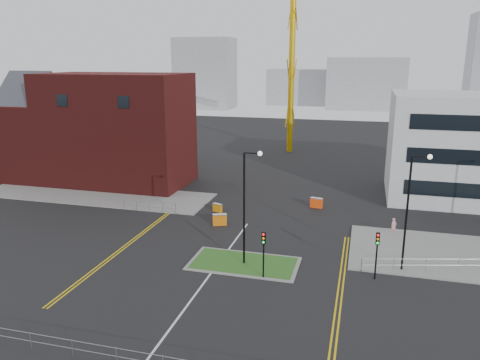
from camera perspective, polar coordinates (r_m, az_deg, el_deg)
name	(u,v)px	position (r m, az deg, el deg)	size (l,w,h in m)	color
ground	(183,312)	(31.52, -6.99, -15.64)	(200.00, 200.00, 0.00)	black
pavement_left	(95,195)	(58.34, -17.25, -1.71)	(28.00, 8.00, 0.12)	slate
island_kerb	(244,263)	(37.68, 0.49, -10.14)	(8.60, 4.60, 0.08)	slate
grass_island	(244,263)	(37.67, 0.49, -10.11)	(8.00, 4.00, 0.12)	#21551C
brick_building	(96,130)	(63.46, -17.14, 5.87)	(24.20, 10.07, 14.24)	#4F1513
streetlamp_island	(247,199)	(35.70, 0.85, -2.32)	(1.46, 0.36, 9.18)	black
streetlamp_right_near	(411,204)	(36.80, 20.10, -2.72)	(1.46, 0.36, 9.18)	black
traffic_light_island	(264,246)	(34.44, 2.89, -8.03)	(0.28, 0.33, 3.65)	black
traffic_light_right	(377,247)	(35.68, 16.38, -7.81)	(0.28, 0.33, 3.65)	black
railing_front	(139,357)	(26.53, -12.19, -20.30)	(24.05, 0.05, 1.10)	gray
railing_left	(149,205)	(50.52, -11.02, -3.01)	(6.05, 0.05, 1.10)	gray
centre_line	(194,297)	(33.13, -5.67, -13.97)	(0.15, 30.00, 0.01)	silver
yellow_left_a	(131,241)	(43.21, -13.20, -7.25)	(0.12, 24.00, 0.01)	gold
yellow_left_b	(134,241)	(43.07, -12.84, -7.30)	(0.12, 24.00, 0.01)	gold
yellow_right_a	(339,287)	(34.92, 11.92, -12.65)	(0.12, 20.00, 0.01)	gold
yellow_right_b	(343,288)	(34.92, 12.42, -12.69)	(0.12, 20.00, 0.01)	gold
skyline_a	(205,73)	(153.75, -4.26, 12.82)	(18.00, 12.00, 22.00)	gray
skyline_b	(366,84)	(155.31, 15.12, 11.28)	(24.00, 12.00, 16.00)	gray
skyline_d	(312,87)	(166.44, 8.79, 11.11)	(30.00, 12.00, 12.00)	gray
pedestrian	(394,226)	(45.57, 18.22, -5.39)	(0.58, 0.38, 1.58)	pink
barrier_left	(220,219)	(45.76, -2.50, -4.79)	(1.42, 0.93, 1.14)	#D0670B
barrier_mid	(217,207)	(49.72, -2.77, -3.35)	(1.11, 0.74, 0.89)	orange
barrier_right	(316,202)	(51.62, 9.30, -2.71)	(1.38, 0.71, 1.11)	#FC470E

